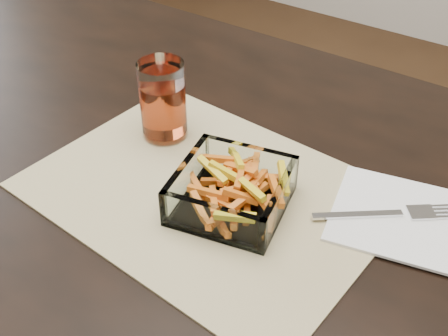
{
  "coord_description": "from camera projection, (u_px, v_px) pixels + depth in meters",
  "views": [
    {
      "loc": [
        0.33,
        -0.45,
        1.23
      ],
      "look_at": [
        -0.0,
        0.02,
        0.78
      ],
      "focal_mm": 45.0,
      "sensor_mm": 36.0,
      "label": 1
    }
  ],
  "objects": [
    {
      "name": "dining_table",
      "position": [
        218.0,
        241.0,
        0.79
      ],
      "size": [
        1.6,
        0.9,
        0.75
      ],
      "color": "black",
      "rests_on": "ground"
    },
    {
      "name": "placemat",
      "position": [
        208.0,
        191.0,
        0.74
      ],
      "size": [
        0.47,
        0.36,
        0.0
      ],
      "primitive_type": "cube",
      "rotation": [
        0.0,
        0.0,
        -0.07
      ],
      "color": "#C6B582",
      "rests_on": "dining_table"
    },
    {
      "name": "glass_bowl",
      "position": [
        232.0,
        193.0,
        0.7
      ],
      "size": [
        0.16,
        0.16,
        0.05
      ],
      "rotation": [
        0.0,
        0.0,
        0.23
      ],
      "color": "white",
      "rests_on": "placemat"
    },
    {
      "name": "tumbler",
      "position": [
        163.0,
        103.0,
        0.81
      ],
      "size": [
        0.07,
        0.07,
        0.12
      ],
      "color": "white",
      "rests_on": "placemat"
    },
    {
      "name": "napkin",
      "position": [
        395.0,
        216.0,
        0.7
      ],
      "size": [
        0.18,
        0.18,
        0.0
      ],
      "primitive_type": "cube",
      "rotation": [
        0.0,
        0.0,
        0.23
      ],
      "color": "white",
      "rests_on": "placemat"
    },
    {
      "name": "fork",
      "position": [
        394.0,
        213.0,
        0.69
      ],
      "size": [
        0.16,
        0.13,
        0.0
      ],
      "rotation": [
        0.0,
        0.0,
        -0.9
      ],
      "color": "silver",
      "rests_on": "napkin"
    }
  ]
}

